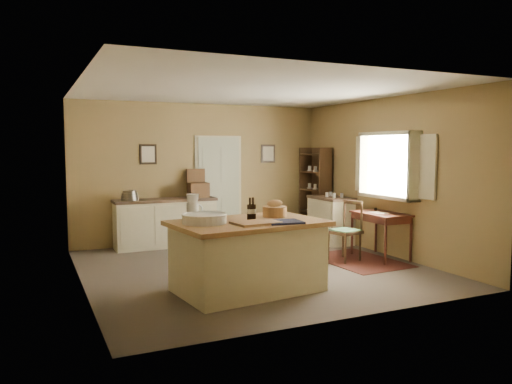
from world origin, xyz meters
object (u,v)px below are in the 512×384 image
(sideboard, at_px, (166,221))
(shelving_unit, at_px, (317,192))
(writing_desk, at_px, (381,218))
(right_cabinet, at_px, (331,219))
(work_island, at_px, (247,254))
(desk_chair, at_px, (344,232))

(sideboard, xyz_separation_m, shelving_unit, (3.15, -0.20, 0.44))
(writing_desk, relative_size, right_cabinet, 0.97)
(work_island, relative_size, writing_desk, 2.09)
(sideboard, height_order, right_cabinet, sideboard)
(writing_desk, bearing_deg, desk_chair, 172.22)
(work_island, height_order, writing_desk, work_island)
(desk_chair, relative_size, right_cabinet, 0.97)
(sideboard, bearing_deg, work_island, -86.18)
(work_island, height_order, right_cabinet, work_island)
(right_cabinet, bearing_deg, sideboard, 162.25)
(sideboard, xyz_separation_m, right_cabinet, (3.00, -0.96, -0.02))
(sideboard, distance_m, shelving_unit, 3.19)
(desk_chair, relative_size, shelving_unit, 0.52)
(desk_chair, bearing_deg, sideboard, 120.28)
(sideboard, relative_size, right_cabinet, 1.91)
(work_island, bearing_deg, writing_desk, 9.61)
(writing_desk, relative_size, desk_chair, 1.01)
(sideboard, bearing_deg, desk_chair, -45.33)
(right_cabinet, height_order, shelving_unit, shelving_unit)
(right_cabinet, bearing_deg, desk_chair, -115.04)
(shelving_unit, bearing_deg, desk_chair, -110.41)
(writing_desk, distance_m, right_cabinet, 1.52)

